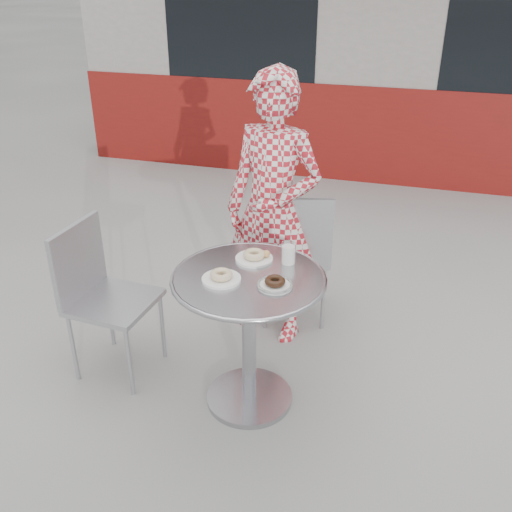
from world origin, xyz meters
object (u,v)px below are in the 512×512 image
(chair_far, at_px, (293,277))
(milk_cup, at_px, (288,254))
(plate_checker, at_px, (275,284))
(plate_near, at_px, (221,277))
(plate_far, at_px, (255,256))
(chair_left, at_px, (116,328))
(bistro_table, at_px, (249,309))
(seated_person, at_px, (273,212))

(chair_far, height_order, milk_cup, chair_far)
(plate_checker, bearing_deg, plate_near, -176.30)
(chair_far, bearing_deg, plate_near, 66.44)
(plate_far, xyz_separation_m, plate_checker, (0.17, -0.23, -0.01))
(chair_left, relative_size, plate_near, 4.71)
(plate_checker, bearing_deg, chair_left, 173.50)
(chair_left, relative_size, plate_checker, 5.22)
(bistro_table, height_order, plate_far, plate_far)
(bistro_table, xyz_separation_m, plate_checker, (0.14, -0.05, 0.20))
(chair_left, xyz_separation_m, seated_person, (0.74, 0.64, 0.55))
(plate_near, bearing_deg, plate_far, 69.00)
(bistro_table, distance_m, plate_near, 0.24)
(seated_person, bearing_deg, plate_near, -80.19)
(plate_far, bearing_deg, plate_checker, -53.97)
(plate_far, xyz_separation_m, milk_cup, (0.17, 0.01, 0.03))
(chair_left, distance_m, plate_checker, 1.08)
(seated_person, height_order, milk_cup, seated_person)
(chair_left, bearing_deg, bistro_table, -89.58)
(bistro_table, bearing_deg, plate_far, 96.73)
(plate_checker, bearing_deg, chair_far, 96.97)
(bistro_table, height_order, chair_far, chair_far)
(chair_far, xyz_separation_m, milk_cup, (0.12, -0.71, 0.54))
(seated_person, distance_m, milk_cup, 0.55)
(plate_near, bearing_deg, milk_cup, 44.02)
(seated_person, xyz_separation_m, plate_far, (0.04, -0.52, -0.03))
(plate_far, bearing_deg, seated_person, 94.65)
(bistro_table, relative_size, plate_near, 4.10)
(bistro_table, bearing_deg, plate_checker, -20.35)
(milk_cup, bearing_deg, plate_checker, -91.44)
(plate_far, relative_size, plate_near, 1.02)
(chair_far, bearing_deg, plate_checker, 81.87)
(plate_checker, relative_size, milk_cup, 1.49)
(bistro_table, xyz_separation_m, plate_far, (-0.02, 0.17, 0.21))
(milk_cup, bearing_deg, chair_left, -172.19)
(chair_left, distance_m, plate_far, 0.95)
(chair_far, relative_size, chair_left, 1.03)
(bistro_table, distance_m, plate_far, 0.27)
(chair_left, distance_m, seated_person, 1.12)
(chair_far, bearing_deg, milk_cup, 84.66)
(chair_left, relative_size, milk_cup, 7.79)
(chair_far, bearing_deg, seated_person, 50.46)
(plate_near, relative_size, milk_cup, 1.66)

